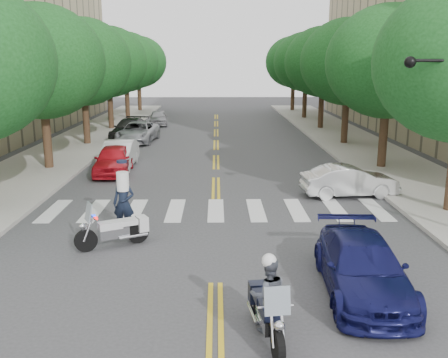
{
  "coord_description": "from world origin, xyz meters",
  "views": [
    {
      "loc": [
        0.05,
        -11.88,
        5.56
      ],
      "look_at": [
        0.31,
        6.22,
        1.3
      ],
      "focal_mm": 40.0,
      "sensor_mm": 36.0,
      "label": 1
    }
  ],
  "objects_px": {
    "motorcycle_police": "(268,300)",
    "sedan_blue": "(362,267)",
    "officer_standing": "(124,203)",
    "convertible": "(349,181)",
    "motorcycle_parked": "(119,230)"
  },
  "relations": [
    {
      "from": "sedan_blue",
      "to": "motorcycle_parked",
      "type": "bearing_deg",
      "value": 156.55
    },
    {
      "from": "convertible",
      "to": "sedan_blue",
      "type": "bearing_deg",
      "value": 161.27
    },
    {
      "from": "convertible",
      "to": "sedan_blue",
      "type": "distance_m",
      "value": 9.31
    },
    {
      "from": "motorcycle_police",
      "to": "sedan_blue",
      "type": "bearing_deg",
      "value": -148.96
    },
    {
      "from": "officer_standing",
      "to": "sedan_blue",
      "type": "relative_size",
      "value": 0.42
    },
    {
      "from": "motorcycle_police",
      "to": "sedan_blue",
      "type": "xyz_separation_m",
      "value": [
        2.52,
        1.99,
        -0.15
      ]
    },
    {
      "from": "motorcycle_police",
      "to": "convertible",
      "type": "distance_m",
      "value": 11.98
    },
    {
      "from": "officer_standing",
      "to": "convertible",
      "type": "height_order",
      "value": "officer_standing"
    },
    {
      "from": "sedan_blue",
      "to": "motorcycle_police",
      "type": "bearing_deg",
      "value": -138.23
    },
    {
      "from": "motorcycle_police",
      "to": "sedan_blue",
      "type": "distance_m",
      "value": 3.22
    },
    {
      "from": "motorcycle_parked",
      "to": "convertible",
      "type": "height_order",
      "value": "motorcycle_parked"
    },
    {
      "from": "motorcycle_parked",
      "to": "convertible",
      "type": "xyz_separation_m",
      "value": [
        8.63,
        5.75,
        0.14
      ]
    },
    {
      "from": "motorcycle_parked",
      "to": "sedan_blue",
      "type": "relative_size",
      "value": 0.46
    },
    {
      "from": "officer_standing",
      "to": "convertible",
      "type": "relative_size",
      "value": 0.49
    },
    {
      "from": "motorcycle_police",
      "to": "sedan_blue",
      "type": "relative_size",
      "value": 0.49
    }
  ]
}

